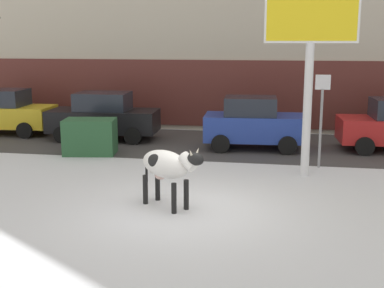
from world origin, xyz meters
The scene contains 10 objects.
ground_plane centered at (0.00, 0.00, 0.00)m, with size 120.00×120.00×0.00m, color white.
road_strip centered at (0.00, 7.53, 0.00)m, with size 60.00×5.60×0.01m, color #423F3F.
cow_holstein centered at (-0.49, 0.08, 1.00)m, with size 1.80×1.40×1.54m.
billboard centered at (2.76, 3.55, 4.31)m, with size 2.52×0.24×5.56m.
car_yellow_sedan centered at (-9.35, 8.11, 0.91)m, with size 4.30×2.18×1.84m.
car_black_sedan centered at (-4.79, 7.71, 0.91)m, with size 4.30×2.18×1.84m.
car_blue_hatchback centered at (1.06, 7.00, 0.93)m, with size 3.60×2.09×1.86m.
pedestrian_near_billboard centered at (1.31, 10.73, 0.88)m, with size 0.36×0.24×1.73m.
dumpster centered at (-4.34, 5.14, 0.60)m, with size 1.70×1.10×1.20m, color #285633.
street_sign centered at (3.22, 4.60, 1.67)m, with size 0.44×0.08×2.82m.
Camera 1 is at (2.15, -10.97, 3.83)m, focal length 47.67 mm.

